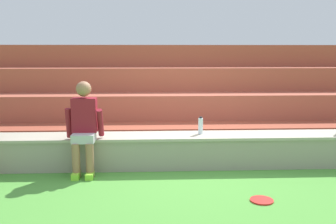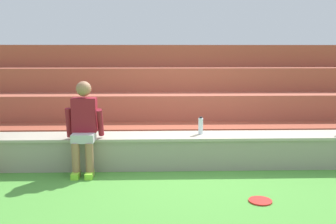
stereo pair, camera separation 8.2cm
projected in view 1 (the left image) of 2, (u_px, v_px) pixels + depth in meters
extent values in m
plane|color=#4C9338|center=(190.00, 171.00, 5.40)|extent=(80.00, 80.00, 0.00)
cube|color=gray|center=(188.00, 150.00, 5.62)|extent=(7.94, 0.52, 0.48)
cube|color=#ABA28E|center=(188.00, 136.00, 5.58)|extent=(7.98, 0.56, 0.04)
cube|color=#9A442F|center=(183.00, 138.00, 6.44)|extent=(11.60, 0.69, 0.46)
cube|color=#A9523E|center=(180.00, 118.00, 7.09)|extent=(11.60, 0.69, 0.92)
cube|color=#A64F3A|center=(178.00, 101.00, 7.73)|extent=(11.60, 0.69, 1.38)
cube|color=#A44D39|center=(176.00, 87.00, 8.37)|extent=(11.60, 0.69, 1.84)
cylinder|color=#996B4C|center=(76.00, 161.00, 5.10)|extent=(0.11, 0.11, 0.48)
cylinder|color=#996B4C|center=(90.00, 160.00, 5.11)|extent=(0.11, 0.11, 0.48)
cube|color=#8CD833|center=(76.00, 176.00, 5.09)|extent=(0.10, 0.22, 0.08)
cube|color=#8CD833|center=(90.00, 175.00, 5.10)|extent=(0.10, 0.22, 0.08)
cube|color=#B2B2B7|center=(84.00, 137.00, 5.18)|extent=(0.31, 0.31, 0.12)
cube|color=maroon|center=(85.00, 115.00, 5.25)|extent=(0.34, 0.20, 0.48)
sphere|color=#996B4C|center=(84.00, 89.00, 5.19)|extent=(0.21, 0.21, 0.21)
cylinder|color=maroon|center=(69.00, 123.00, 5.23)|extent=(0.08, 0.14, 0.43)
cylinder|color=maroon|center=(100.00, 123.00, 5.25)|extent=(0.08, 0.24, 0.42)
cylinder|color=silver|center=(201.00, 126.00, 5.61)|extent=(0.07, 0.07, 0.24)
cylinder|color=black|center=(201.00, 117.00, 5.59)|extent=(0.04, 0.04, 0.02)
cylinder|color=red|center=(262.00, 200.00, 4.33)|extent=(0.27, 0.27, 0.02)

